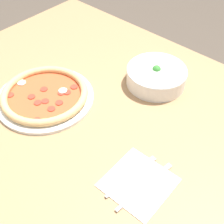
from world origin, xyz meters
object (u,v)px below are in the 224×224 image
Objects in this scene: pizza at (45,95)px; knife at (142,188)px; bowl at (156,75)px; fork at (131,177)px.

pizza is 1.59× the size of knife.
bowl is at bearing 37.61° from knife.
knife is at bearing -6.75° from pizza.
fork is (0.43, -0.05, -0.01)m from pizza.
pizza reaches higher than knife.
fork is 0.05m from knife.
pizza reaches higher than fork.
fork and knife have the same top height.
knife is (0.05, -0.01, -0.00)m from fork.
bowl is (0.24, 0.33, 0.02)m from pizza.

